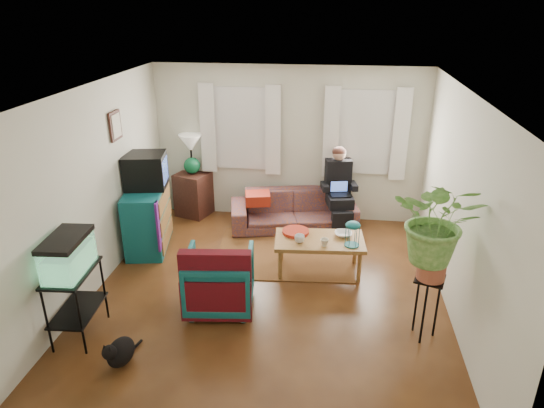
# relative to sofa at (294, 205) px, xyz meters

# --- Properties ---
(floor) EXTENTS (4.50, 5.00, 0.01)m
(floor) POSITION_rel_sofa_xyz_m (-0.14, -2.05, -0.40)
(floor) COLOR #4F2B14
(floor) RESTS_ON ground
(ceiling) EXTENTS (4.50, 5.00, 0.01)m
(ceiling) POSITION_rel_sofa_xyz_m (-0.14, -2.05, 2.20)
(ceiling) COLOR white
(ceiling) RESTS_ON wall_back
(wall_back) EXTENTS (4.50, 0.01, 2.60)m
(wall_back) POSITION_rel_sofa_xyz_m (-0.14, 0.45, 0.90)
(wall_back) COLOR silver
(wall_back) RESTS_ON floor
(wall_front) EXTENTS (4.50, 0.01, 2.60)m
(wall_front) POSITION_rel_sofa_xyz_m (-0.14, -4.55, 0.90)
(wall_front) COLOR silver
(wall_front) RESTS_ON floor
(wall_left) EXTENTS (0.01, 5.00, 2.60)m
(wall_left) POSITION_rel_sofa_xyz_m (-2.39, -2.05, 0.90)
(wall_left) COLOR silver
(wall_left) RESTS_ON floor
(wall_right) EXTENTS (0.01, 5.00, 2.60)m
(wall_right) POSITION_rel_sofa_xyz_m (2.11, -2.05, 0.90)
(wall_right) COLOR silver
(wall_right) RESTS_ON floor
(window_left) EXTENTS (1.08, 0.04, 1.38)m
(window_left) POSITION_rel_sofa_xyz_m (-0.94, 0.43, 1.15)
(window_left) COLOR white
(window_left) RESTS_ON wall_back
(window_right) EXTENTS (1.08, 0.04, 1.38)m
(window_right) POSITION_rel_sofa_xyz_m (1.11, 0.43, 1.15)
(window_right) COLOR white
(window_right) RESTS_ON wall_back
(curtains_left) EXTENTS (1.36, 0.06, 1.50)m
(curtains_left) POSITION_rel_sofa_xyz_m (-0.94, 0.35, 1.15)
(curtains_left) COLOR white
(curtains_left) RESTS_ON wall_back
(curtains_right) EXTENTS (1.36, 0.06, 1.50)m
(curtains_right) POSITION_rel_sofa_xyz_m (1.11, 0.35, 1.15)
(curtains_right) COLOR white
(curtains_right) RESTS_ON wall_back
(picture_frame) EXTENTS (0.04, 0.32, 0.40)m
(picture_frame) POSITION_rel_sofa_xyz_m (-2.36, -1.20, 1.55)
(picture_frame) COLOR #3D2616
(picture_frame) RESTS_ON wall_left
(area_rug) EXTENTS (2.11, 1.74, 0.01)m
(area_rug) POSITION_rel_sofa_xyz_m (-0.05, -0.95, -0.40)
(area_rug) COLOR brown
(area_rug) RESTS_ON floor
(sofa) EXTENTS (2.19, 1.23, 0.81)m
(sofa) POSITION_rel_sofa_xyz_m (0.00, 0.00, 0.00)
(sofa) COLOR brown
(sofa) RESTS_ON floor
(seated_person) EXTENTS (0.64, 0.73, 1.23)m
(seated_person) POSITION_rel_sofa_xyz_m (0.73, 0.16, 0.21)
(seated_person) COLOR black
(seated_person) RESTS_ON sofa
(side_table) EXTENTS (0.66, 0.66, 0.76)m
(side_table) POSITION_rel_sofa_xyz_m (-1.79, 0.30, -0.02)
(side_table) COLOR #3A2016
(side_table) RESTS_ON floor
(table_lamp) EXTENTS (0.50, 0.50, 0.70)m
(table_lamp) POSITION_rel_sofa_xyz_m (-1.79, 0.30, 0.69)
(table_lamp) COLOR white
(table_lamp) RESTS_ON side_table
(dresser) EXTENTS (0.71, 1.14, 0.96)m
(dresser) POSITION_rel_sofa_xyz_m (-2.13, -1.01, 0.07)
(dresser) COLOR #12596C
(dresser) RESTS_ON floor
(crt_tv) EXTENTS (0.67, 0.63, 0.51)m
(crt_tv) POSITION_rel_sofa_xyz_m (-2.13, -0.90, 0.81)
(crt_tv) COLOR black
(crt_tv) RESTS_ON dresser
(aquarium_stand) EXTENTS (0.46, 0.76, 0.82)m
(aquarium_stand) POSITION_rel_sofa_xyz_m (-2.14, -3.15, 0.01)
(aquarium_stand) COLOR black
(aquarium_stand) RESTS_ON floor
(aquarium) EXTENTS (0.41, 0.70, 0.43)m
(aquarium) POSITION_rel_sofa_xyz_m (-2.14, -3.15, 0.64)
(aquarium) COLOR #7FD899
(aquarium) RESTS_ON aquarium_stand
(black_cat) EXTENTS (0.35, 0.45, 0.34)m
(black_cat) POSITION_rel_sofa_xyz_m (-1.49, -3.55, -0.23)
(black_cat) COLOR black
(black_cat) RESTS_ON floor
(armchair) EXTENTS (0.88, 0.84, 0.82)m
(armchair) POSITION_rel_sofa_xyz_m (-0.69, -2.40, 0.01)
(armchair) COLOR #12626F
(armchair) RESTS_ON floor
(serape_throw) EXTENTS (0.84, 0.28, 0.68)m
(serape_throw) POSITION_rel_sofa_xyz_m (-0.65, -2.71, 0.18)
(serape_throw) COLOR #9E0A0A
(serape_throw) RESTS_ON armchair
(coffee_table) EXTENTS (1.27, 0.76, 0.51)m
(coffee_table) POSITION_rel_sofa_xyz_m (0.49, -1.39, -0.15)
(coffee_table) COLOR brown
(coffee_table) RESTS_ON floor
(cup_a) EXTENTS (0.15, 0.15, 0.11)m
(cup_a) POSITION_rel_sofa_xyz_m (0.22, -1.53, 0.15)
(cup_a) COLOR white
(cup_a) RESTS_ON coffee_table
(cup_b) EXTENTS (0.12, 0.12, 0.10)m
(cup_b) POSITION_rel_sofa_xyz_m (0.56, -1.59, 0.15)
(cup_b) COLOR beige
(cup_b) RESTS_ON coffee_table
(bowl) EXTENTS (0.26, 0.26, 0.06)m
(bowl) POSITION_rel_sofa_xyz_m (0.81, -1.26, 0.13)
(bowl) COLOR white
(bowl) RESTS_ON coffee_table
(snack_tray) EXTENTS (0.41, 0.41, 0.04)m
(snack_tray) POSITION_rel_sofa_xyz_m (0.14, -1.26, 0.12)
(snack_tray) COLOR #B21414
(snack_tray) RESTS_ON coffee_table
(birdcage) EXTENTS (0.22, 0.22, 0.35)m
(birdcage) POSITION_rel_sofa_xyz_m (0.92, -1.52, 0.28)
(birdcage) COLOR #115B6B
(birdcage) RESTS_ON coffee_table
(plant_stand) EXTENTS (0.41, 0.41, 0.77)m
(plant_stand) POSITION_rel_sofa_xyz_m (1.72, -2.68, -0.02)
(plant_stand) COLOR black
(plant_stand) RESTS_ON floor
(potted_plant) EXTENTS (1.07, 0.99, 0.98)m
(potted_plant) POSITION_rel_sofa_xyz_m (1.72, -2.68, 0.90)
(potted_plant) COLOR #599947
(potted_plant) RESTS_ON plant_stand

